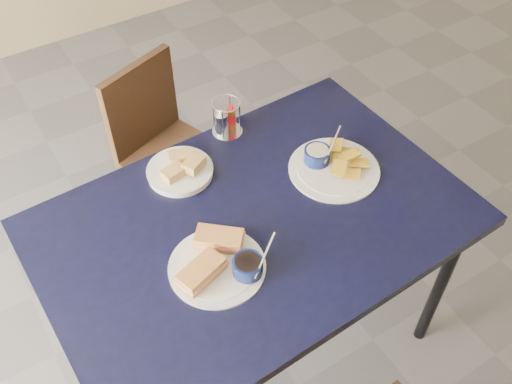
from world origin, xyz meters
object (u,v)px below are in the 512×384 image
sandwich_plate (220,261)px  condiment_caddy (225,120)px  chair_far (165,136)px  dining_table (255,230)px  plantain_plate (330,164)px  bread_basket (181,170)px

sandwich_plate → condiment_caddy: condiment_caddy is taller
chair_far → condiment_caddy: bearing=-78.7°
dining_table → sandwich_plate: size_ratio=4.42×
sandwich_plate → plantain_plate: bearing=16.8°
chair_far → bread_basket: size_ratio=3.63×
chair_far → bread_basket: (-0.15, -0.52, 0.31)m
plantain_plate → bread_basket: (-0.44, 0.24, 0.00)m
plantain_plate → bread_basket: size_ratio=1.41×
condiment_caddy → dining_table: bearing=-107.6°
dining_table → sandwich_plate: (-0.18, -0.10, 0.08)m
dining_table → bread_basket: 0.33m
plantain_plate → condiment_caddy: bearing=121.2°
sandwich_plate → chair_far: bearing=76.2°
chair_far → sandwich_plate: size_ratio=2.59×
bread_basket → dining_table: bearing=-70.5°
chair_far → dining_table: bearing=-93.1°
plantain_plate → sandwich_plate: bearing=-163.2°
sandwich_plate → condiment_caddy: (0.31, 0.50, 0.03)m
bread_basket → plantain_plate: bearing=-28.6°
chair_far → sandwich_plate: bearing=-103.8°
sandwich_plate → bread_basket: bearing=79.3°
dining_table → condiment_caddy: 0.44m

